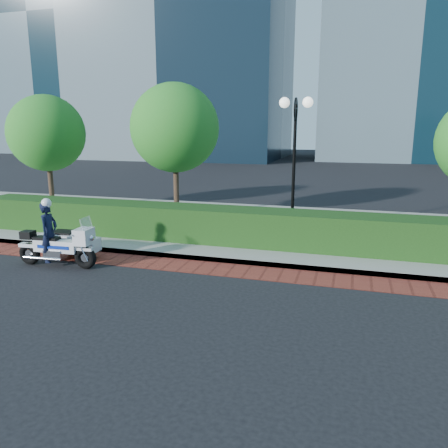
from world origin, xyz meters
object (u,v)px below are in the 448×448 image
(police_motorcycle, at_px, (60,240))
(lamppost, at_px, (295,144))
(tree_a, at_px, (47,133))
(tree_b, at_px, (175,128))

(police_motorcycle, bearing_deg, lamppost, 35.31)
(tree_a, xyz_separation_m, tree_b, (5.50, 0.00, 0.21))
(police_motorcycle, bearing_deg, tree_b, 77.31)
(lamppost, height_order, tree_b, tree_b)
(tree_a, bearing_deg, tree_b, 0.00)
(tree_a, bearing_deg, lamppost, -7.41)
(lamppost, xyz_separation_m, tree_b, (-4.50, 1.30, 0.48))
(lamppost, relative_size, police_motorcycle, 1.93)
(tree_b, relative_size, police_motorcycle, 2.25)
(lamppost, bearing_deg, police_motorcycle, -141.21)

